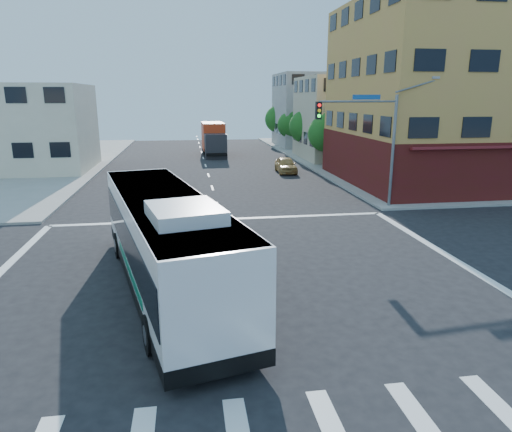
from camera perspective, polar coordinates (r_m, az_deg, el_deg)
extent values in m
plane|color=black|center=(17.49, -1.87, -8.46)|extent=(120.00, 120.00, 0.00)
cube|color=gray|center=(63.27, 27.30, 6.91)|extent=(50.00, 50.00, 0.15)
cube|color=#C48846|center=(40.82, 24.49, 13.60)|extent=(18.00, 15.00, 14.00)
cube|color=#511214|center=(41.11, 23.75, 6.65)|extent=(18.09, 15.08, 4.00)
cube|color=#BBAE8F|center=(53.47, 12.31, 11.82)|extent=(12.00, 10.00, 9.00)
cube|color=#A1A09B|center=(66.72, 8.01, 12.95)|extent=(12.00, 10.00, 10.00)
cube|color=beige|center=(48.50, -27.21, 9.71)|extent=(12.00, 10.00, 8.00)
cylinder|color=slate|center=(29.81, 16.72, 7.58)|extent=(0.18, 0.18, 7.00)
cylinder|color=slate|center=(28.40, 12.70, 13.79)|extent=(5.01, 0.62, 0.12)
cube|color=black|center=(27.38, 7.82, 12.94)|extent=(0.32, 0.30, 1.00)
sphere|color=#FF0C0C|center=(27.21, 7.94, 13.56)|extent=(0.20, 0.20, 0.20)
sphere|color=yellow|center=(27.22, 7.92, 12.93)|extent=(0.20, 0.20, 0.20)
sphere|color=#19FF33|center=(27.23, 7.90, 12.29)|extent=(0.20, 0.20, 0.20)
cube|color=#154C96|center=(28.63, 13.65, 14.24)|extent=(1.80, 0.22, 0.28)
cube|color=gray|center=(31.00, 21.50, 15.80)|extent=(0.50, 0.22, 0.14)
cylinder|color=#342113|center=(46.43, 8.63, 7.21)|extent=(0.28, 0.28, 1.92)
sphere|color=#1B5217|center=(46.18, 8.75, 10.17)|extent=(3.60, 3.60, 3.60)
sphere|color=#1B5217|center=(45.96, 9.39, 11.25)|extent=(2.52, 2.52, 2.52)
cylinder|color=#342113|center=(54.06, 6.14, 8.37)|extent=(0.28, 0.28, 1.99)
sphere|color=#1B5217|center=(53.84, 6.21, 11.03)|extent=(3.80, 3.80, 3.80)
sphere|color=#1B5217|center=(53.61, 6.74, 12.02)|extent=(2.66, 2.66, 2.66)
cylinder|color=#342113|center=(61.80, 4.25, 9.15)|extent=(0.28, 0.28, 1.89)
sphere|color=#1B5217|center=(61.62, 4.29, 11.28)|extent=(3.40, 3.40, 3.40)
sphere|color=#1B5217|center=(61.37, 4.74, 12.06)|extent=(2.38, 2.38, 2.38)
cylinder|color=#342113|center=(69.58, 2.78, 9.85)|extent=(0.28, 0.28, 2.03)
sphere|color=#1B5217|center=(69.41, 2.81, 12.00)|extent=(4.00, 4.00, 4.00)
sphere|color=#1B5217|center=(69.16, 3.20, 12.81)|extent=(2.80, 2.80, 2.80)
cube|color=black|center=(17.14, -11.01, -7.08)|extent=(5.74, 13.36, 0.49)
cube|color=white|center=(16.70, -11.23, -2.83)|extent=(5.72, 13.33, 3.10)
cube|color=black|center=(16.64, -11.27, -2.21)|extent=(5.69, 12.96, 1.36)
cube|color=black|center=(22.86, -14.37, 1.94)|extent=(2.50, 0.66, 1.47)
cube|color=#E5590C|center=(22.68, -14.56, 4.63)|extent=(2.03, 0.54, 0.30)
cube|color=white|center=(16.32, -11.49, 2.14)|extent=(5.61, 13.06, 0.13)
cube|color=white|center=(13.15, -8.86, 0.41)|extent=(2.44, 2.78, 0.39)
cube|color=#076543|center=(16.26, -15.59, -6.53)|extent=(1.41, 5.82, 0.30)
cube|color=#076543|center=(16.75, -6.02, -5.42)|extent=(1.41, 5.82, 0.30)
cylinder|color=black|center=(20.90, -16.77, -3.53)|extent=(0.58, 1.18, 1.13)
cylinder|color=#99999E|center=(20.89, -17.18, -3.57)|extent=(0.17, 0.56, 0.57)
cylinder|color=black|center=(21.25, -9.79, -2.80)|extent=(0.58, 1.18, 1.13)
cylinder|color=#99999E|center=(21.28, -9.39, -2.76)|extent=(0.17, 0.56, 0.57)
cylinder|color=black|center=(13.23, -13.02, -14.22)|extent=(0.58, 1.18, 1.13)
cylinder|color=#99999E|center=(13.21, -13.69, -14.31)|extent=(0.17, 0.56, 0.57)
cylinder|color=black|center=(13.77, -2.05, -12.59)|extent=(0.58, 1.18, 1.13)
cylinder|color=#99999E|center=(13.82, -1.44, -12.49)|extent=(0.17, 0.56, 0.57)
cube|color=#28282D|center=(52.86, -5.06, 8.68)|extent=(2.47, 2.37, 2.77)
cube|color=black|center=(51.81, -4.99, 9.03)|extent=(2.24, 0.11, 1.07)
cube|color=red|center=(56.80, -5.39, 9.95)|extent=(2.62, 5.99, 3.20)
cube|color=black|center=(55.69, -5.26, 8.15)|extent=(2.43, 8.55, 0.32)
cylinder|color=black|center=(53.10, -6.27, 7.75)|extent=(0.31, 1.07, 1.07)
cylinder|color=black|center=(53.26, -3.85, 7.82)|extent=(0.31, 1.07, 1.07)
cylinder|color=black|center=(56.16, -6.45, 8.12)|extent=(0.31, 1.07, 1.07)
cylinder|color=black|center=(56.31, -4.15, 8.19)|extent=(0.31, 1.07, 1.07)
cylinder|color=black|center=(58.81, -6.58, 8.41)|extent=(0.31, 1.07, 1.07)
cylinder|color=black|center=(58.95, -4.39, 8.48)|extent=(0.31, 1.07, 1.07)
imported|color=tan|center=(42.81, 3.74, 6.39)|extent=(1.84, 4.26, 1.43)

